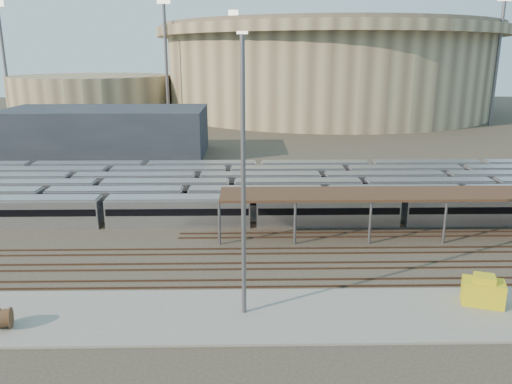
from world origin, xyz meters
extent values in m
plane|color=#383026|center=(0.00, 0.00, 0.00)|extent=(420.00, 420.00, 0.00)
cube|color=gray|center=(-5.00, -15.00, 0.10)|extent=(50.00, 9.00, 0.20)
cube|color=silver|center=(-4.08, 8.00, 1.80)|extent=(112.00, 2.90, 3.60)
cube|color=silver|center=(5.73, 12.20, 1.80)|extent=(112.00, 2.90, 3.60)
cube|color=silver|center=(-7.02, 16.40, 1.80)|extent=(112.00, 2.90, 3.60)
cube|color=silver|center=(6.55, 20.60, 1.80)|extent=(112.00, 2.90, 3.60)
cube|color=silver|center=(-7.83, 24.80, 1.80)|extent=(112.00, 2.90, 3.60)
cube|color=silver|center=(-2.90, 29.00, 1.80)|extent=(112.00, 2.90, 3.60)
cylinder|color=#57565B|center=(-8.00, 1.30, 2.50)|extent=(0.30, 0.30, 5.00)
cylinder|color=#57565B|center=(-8.00, 6.70, 2.50)|extent=(0.30, 0.30, 5.00)
cylinder|color=#57565B|center=(0.57, 1.30, 2.50)|extent=(0.30, 0.30, 5.00)
cylinder|color=#57565B|center=(0.57, 6.70, 2.50)|extent=(0.30, 0.30, 5.00)
cylinder|color=#57565B|center=(9.14, 1.30, 2.50)|extent=(0.30, 0.30, 5.00)
cylinder|color=#57565B|center=(9.14, 6.70, 2.50)|extent=(0.30, 0.30, 5.00)
cylinder|color=#57565B|center=(17.71, 1.30, 2.50)|extent=(0.30, 0.30, 5.00)
cylinder|color=#57565B|center=(17.71, 6.70, 2.50)|extent=(0.30, 0.30, 5.00)
cylinder|color=#57565B|center=(26.29, 6.70, 2.50)|extent=(0.30, 0.30, 5.00)
cube|color=#352516|center=(22.00, 4.00, 5.15)|extent=(60.00, 6.00, 0.30)
cube|color=#4C3323|center=(0.00, -1.75, 0.09)|extent=(170.00, 0.12, 0.18)
cube|color=#4C3323|center=(0.00, -0.25, 0.09)|extent=(170.00, 0.12, 0.18)
cube|color=#4C3323|center=(0.00, -5.75, 0.09)|extent=(170.00, 0.12, 0.18)
cube|color=#4C3323|center=(0.00, -4.25, 0.09)|extent=(170.00, 0.12, 0.18)
cube|color=#4C3323|center=(0.00, -9.75, 0.09)|extent=(170.00, 0.12, 0.18)
cube|color=#4C3323|center=(0.00, -8.25, 0.09)|extent=(170.00, 0.12, 0.18)
cylinder|color=tan|center=(25.00, 140.00, 14.00)|extent=(116.00, 116.00, 28.00)
cylinder|color=tan|center=(25.00, 140.00, 29.50)|extent=(124.00, 124.00, 3.00)
cylinder|color=brown|center=(25.00, 140.00, 31.75)|extent=(120.00, 120.00, 1.50)
cylinder|color=tan|center=(-60.00, 130.00, 7.00)|extent=(56.00, 56.00, 14.00)
cube|color=#1E232D|center=(-35.00, 55.00, 5.00)|extent=(42.00, 20.00, 10.00)
cylinder|color=#57565B|center=(-30.00, 110.00, 18.00)|extent=(1.00, 1.00, 36.00)
cube|color=#FFF2CC|center=(-30.00, 110.00, 37.20)|extent=(4.00, 0.60, 2.40)
cylinder|color=#57565B|center=(-85.00, 120.00, 18.00)|extent=(1.00, 1.00, 36.00)
cylinder|color=#57565B|center=(70.00, 100.00, 18.00)|extent=(1.00, 1.00, 36.00)
cylinder|color=#57565B|center=(-10.00, 160.00, 18.00)|extent=(1.00, 1.00, 36.00)
cube|color=#FFF2CC|center=(-10.00, 160.00, 37.20)|extent=(4.00, 0.60, 2.40)
cylinder|color=brown|center=(-23.90, -16.77, 1.04)|extent=(1.30, 1.86, 1.69)
cylinder|color=#57565B|center=(-5.14, -14.66, 11.29)|extent=(0.36, 0.36, 22.17)
cube|color=#FFF2CC|center=(-5.14, -14.66, 22.47)|extent=(0.81, 0.33, 0.20)
cube|color=gold|center=(15.36, -13.57, 1.25)|extent=(3.87, 3.09, 2.10)
camera|label=1|loc=(-4.87, -52.15, 20.92)|focal=35.00mm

